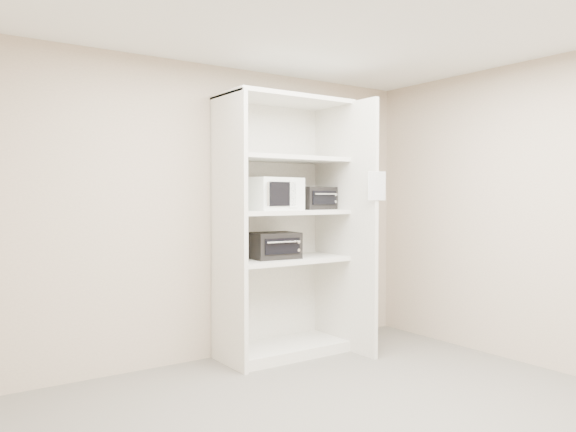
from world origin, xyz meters
TOP-DOWN VIEW (x-y plane):
  - floor at (0.00, 0.00)m, footprint 4.50×4.00m
  - ceiling at (0.00, 0.00)m, footprint 4.50×4.00m
  - wall_back at (0.00, 2.00)m, footprint 4.50×0.02m
  - wall_right at (2.25, 0.00)m, footprint 0.02×4.00m
  - shelving_unit at (0.67, 1.70)m, footprint 1.24×0.92m
  - microwave at (0.48, 1.71)m, footprint 0.55×0.44m
  - toaster_oven_upper at (0.98, 1.72)m, footprint 0.42×0.33m
  - toaster_oven_lower at (0.50, 1.71)m, footprint 0.46×0.36m
  - paper_sign at (1.21, 1.07)m, footprint 0.20×0.01m

SIDE VIEW (x-z plane):
  - floor at x=0.00m, z-range -0.01..0.01m
  - toaster_oven_lower at x=0.50m, z-range 0.92..1.16m
  - shelving_unit at x=0.67m, z-range -0.08..2.34m
  - wall_back at x=0.00m, z-range 0.00..2.70m
  - wall_right at x=2.25m, z-range 0.00..2.70m
  - toaster_oven_upper at x=0.98m, z-range 1.37..1.59m
  - microwave at x=0.48m, z-range 1.37..1.67m
  - paper_sign at x=1.21m, z-range 1.46..1.72m
  - ceiling at x=0.00m, z-range 2.70..2.71m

